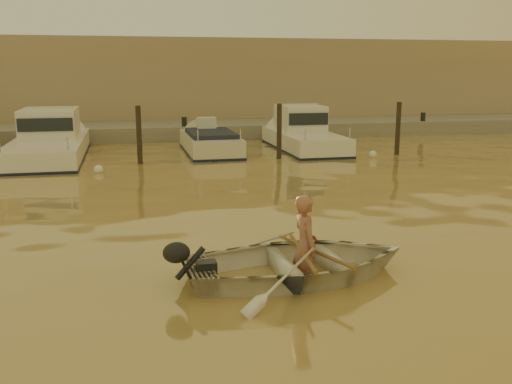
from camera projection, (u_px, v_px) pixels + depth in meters
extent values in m
plane|color=olive|center=(195.00, 349.00, 6.71)|extent=(160.00, 160.00, 0.00)
imported|color=silver|center=(299.00, 262.00, 8.96)|extent=(3.76, 2.78, 0.75)
imported|color=#9D614E|center=(305.00, 246.00, 8.93)|extent=(0.42, 0.61, 1.63)
cylinder|color=brown|center=(314.00, 251.00, 8.99)|extent=(0.61, 2.04, 0.13)
cylinder|color=olive|center=(302.00, 252.00, 8.94)|extent=(0.31, 2.09, 0.13)
cylinder|color=#2D2319|center=(139.00, 138.00, 19.62)|extent=(0.18, 0.18, 2.20)
cylinder|color=#2D2319|center=(279.00, 134.00, 20.72)|extent=(0.18, 0.18, 2.20)
cylinder|color=#2D2319|center=(398.00, 131.00, 21.75)|extent=(0.18, 0.18, 2.20)
sphere|color=silver|center=(99.00, 170.00, 18.05)|extent=(0.30, 0.30, 0.30)
sphere|color=orange|center=(220.00, 158.00, 20.48)|extent=(0.30, 0.30, 0.30)
sphere|color=silver|center=(373.00, 155.00, 21.20)|extent=(0.30, 0.30, 0.30)
cube|color=gray|center=(139.00, 135.00, 27.15)|extent=(52.00, 4.00, 1.00)
cube|color=#9E8466|center=(135.00, 84.00, 31.91)|extent=(46.00, 7.00, 4.80)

